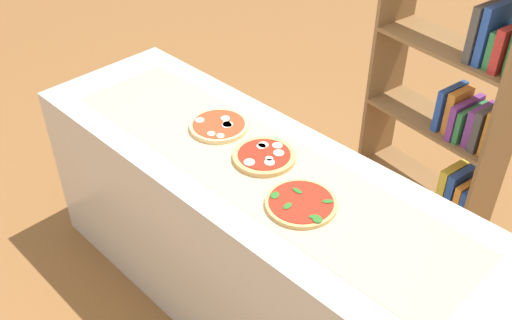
{
  "coord_description": "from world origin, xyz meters",
  "views": [
    {
      "loc": [
        1.34,
        -1.34,
        2.36
      ],
      "look_at": [
        0.0,
        0.0,
        0.92
      ],
      "focal_mm": 40.5,
      "sensor_mm": 36.0,
      "label": 1
    }
  ],
  "objects_px": {
    "pizza_mozzarella_0": "(219,126)",
    "bookshelf": "(450,135)",
    "pizza_spinach_2": "(301,203)",
    "pizza_mozzarella_1": "(264,156)"
  },
  "relations": [
    {
      "from": "pizza_mozzarella_1",
      "to": "pizza_spinach_2",
      "type": "distance_m",
      "value": 0.32
    },
    {
      "from": "pizza_mozzarella_0",
      "to": "bookshelf",
      "type": "distance_m",
      "value": 1.12
    },
    {
      "from": "pizza_spinach_2",
      "to": "bookshelf",
      "type": "xyz_separation_m",
      "value": [
        0.08,
        1.0,
        -0.14
      ]
    },
    {
      "from": "pizza_mozzarella_0",
      "to": "bookshelf",
      "type": "xyz_separation_m",
      "value": [
        0.69,
        0.87,
        -0.14
      ]
    },
    {
      "from": "pizza_mozzarella_1",
      "to": "bookshelf",
      "type": "xyz_separation_m",
      "value": [
        0.38,
        0.89,
        -0.14
      ]
    },
    {
      "from": "pizza_mozzarella_0",
      "to": "pizza_mozzarella_1",
      "type": "xyz_separation_m",
      "value": [
        0.3,
        -0.02,
        -0.0
      ]
    },
    {
      "from": "pizza_mozzarella_0",
      "to": "bookshelf",
      "type": "bearing_deg",
      "value": 51.72
    },
    {
      "from": "pizza_mozzarella_1",
      "to": "bookshelf",
      "type": "bearing_deg",
      "value": 66.66
    },
    {
      "from": "pizza_mozzarella_1",
      "to": "bookshelf",
      "type": "relative_size",
      "value": 0.17
    },
    {
      "from": "pizza_mozzarella_1",
      "to": "pizza_spinach_2",
      "type": "xyz_separation_m",
      "value": [
        0.3,
        -0.11,
        -0.0
      ]
    }
  ]
}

